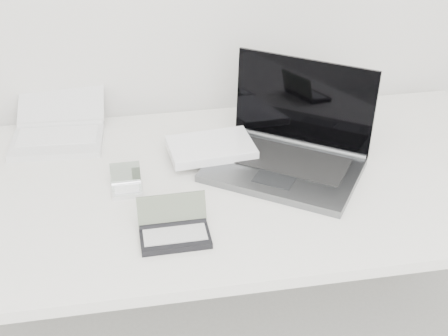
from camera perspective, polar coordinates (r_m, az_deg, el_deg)
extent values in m
cube|color=white|center=(1.66, 0.78, -1.35)|extent=(1.60, 0.80, 0.03)
cylinder|color=silver|center=(2.36, 17.30, -2.18)|extent=(0.04, 0.04, 0.70)
cube|color=#5D5F62|center=(1.67, 5.39, -0.20)|extent=(0.47, 0.44, 0.02)
cube|color=black|center=(1.69, 5.84, 0.76)|extent=(0.35, 0.30, 0.00)
cube|color=black|center=(1.72, 7.29, 5.96)|extent=(0.34, 0.24, 0.25)
cylinder|color=#5D5F62|center=(1.77, 6.87, 2.22)|extent=(0.33, 0.23, 0.02)
cube|color=#333537|center=(1.61, 4.63, -1.01)|extent=(0.12, 0.11, 0.00)
cube|color=white|center=(1.72, -1.20, 1.89)|extent=(0.24, 0.17, 0.02)
cube|color=white|center=(1.71, -1.21, 2.26)|extent=(0.24, 0.17, 0.00)
cube|color=silver|center=(1.85, -15.00, 2.33)|extent=(0.27, 0.19, 0.02)
cube|color=silver|center=(1.86, -14.98, 2.89)|extent=(0.23, 0.12, 0.00)
cube|color=silver|center=(1.97, -14.64, 5.91)|extent=(0.27, 0.16, 0.09)
cylinder|color=silver|center=(1.92, -14.72, 3.87)|extent=(0.25, 0.04, 0.02)
cube|color=silver|center=(1.61, -8.85, -2.10)|extent=(0.08, 0.06, 0.01)
cube|color=silver|center=(1.60, -8.87, -1.90)|extent=(0.06, 0.03, 0.00)
cube|color=#9CAA9D|center=(1.62, -9.02, -0.40)|extent=(0.08, 0.03, 0.05)
cylinder|color=silver|center=(1.63, -8.92, -1.37)|extent=(0.07, 0.01, 0.01)
cube|color=black|center=(1.44, -4.46, -6.48)|extent=(0.16, 0.09, 0.02)
cube|color=#A8A8A8|center=(1.43, -4.50, -6.10)|extent=(0.14, 0.06, 0.00)
cube|color=#5E6755|center=(1.45, -4.80, -3.78)|extent=(0.16, 0.03, 0.07)
cylinder|color=black|center=(1.46, -4.68, -5.22)|extent=(0.16, 0.02, 0.02)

